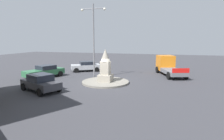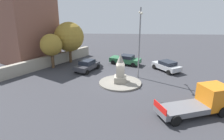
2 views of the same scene
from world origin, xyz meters
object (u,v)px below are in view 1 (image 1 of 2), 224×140
car_dark_grey_passing (41,82)px  car_silver_far_side (86,66)px  monument (105,67)px  truck_orange_approaching (168,66)px  car_green_waiting (45,71)px  streetlamp (94,35)px

car_dark_grey_passing → car_silver_far_side: 10.62m
monument → truck_orange_approaching: size_ratio=0.53×
car_dark_grey_passing → car_green_waiting: bearing=122.8°
car_silver_far_side → car_dark_grey_passing: bearing=-87.3°
car_green_waiting → truck_orange_approaching: 15.06m
monument → car_green_waiting: 7.76m
monument → car_green_waiting: size_ratio=0.68×
car_green_waiting → monument: bearing=-4.9°
streetlamp → car_dark_grey_passing: streetlamp is taller
car_dark_grey_passing → car_green_waiting: car_dark_grey_passing is taller
car_dark_grey_passing → car_green_waiting: (-3.33, 5.16, -0.02)m
truck_orange_approaching → car_green_waiting: bearing=-156.1°
streetlamp → car_dark_grey_passing: 8.15m
car_silver_far_side → monument: bearing=-51.5°
streetlamp → truck_orange_approaching: 10.14m
car_silver_far_side → truck_orange_approaching: bearing=3.4°
monument → car_dark_grey_passing: monument is taller
monument → truck_orange_approaching: bearing=48.0°
car_green_waiting → truck_orange_approaching: size_ratio=0.77×
streetlamp → car_silver_far_side: bearing=124.9°
monument → streetlamp: (-2.08, 2.13, 3.27)m
monument → streetlamp: bearing=134.3°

